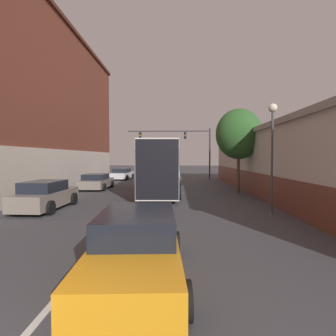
% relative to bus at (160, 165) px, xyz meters
% --- Properties ---
extents(lane_center_line, '(0.14, 45.33, 0.01)m').
position_rel_bus_xyz_m(lane_center_line, '(-1.04, -0.48, -2.05)').
color(lane_center_line, silver).
rests_on(lane_center_line, ground_plane).
extents(building_left_brick, '(9.58, 28.82, 13.51)m').
position_rel_bus_xyz_m(building_left_brick, '(-12.12, 0.60, 4.82)').
color(building_left_brick, brown).
rests_on(building_left_brick, ground_plane).
extents(building_right_storefront, '(8.86, 28.54, 4.60)m').
position_rel_bus_xyz_m(building_right_storefront, '(10.68, -0.59, 0.37)').
color(building_right_storefront, beige).
rests_on(building_right_storefront, ground_plane).
extents(bus, '(2.98, 10.17, 3.67)m').
position_rel_bus_xyz_m(bus, '(0.00, 0.00, 0.00)').
color(bus, silver).
rests_on(bus, ground_plane).
extents(hatchback_foreground, '(2.21, 4.58, 1.43)m').
position_rel_bus_xyz_m(hatchback_foreground, '(0.34, -13.64, -1.37)').
color(hatchback_foreground, orange).
rests_on(hatchback_foreground, ground_plane).
extents(parked_car_left_near, '(2.00, 4.21, 1.45)m').
position_rel_bus_xyz_m(parked_car_left_near, '(-5.36, -6.30, -1.36)').
color(parked_car_left_near, slate).
rests_on(parked_car_left_near, ground_plane).
extents(parked_car_left_mid, '(2.29, 4.36, 1.30)m').
position_rel_bus_xyz_m(parked_car_left_mid, '(-5.22, 11.63, -1.43)').
color(parked_car_left_mid, silver).
rests_on(parked_car_left_mid, ground_plane).
extents(parked_car_left_far, '(2.17, 4.01, 1.26)m').
position_rel_bus_xyz_m(parked_car_left_far, '(-5.37, 2.09, -1.44)').
color(parked_car_left_far, slate).
rests_on(parked_car_left_far, ground_plane).
extents(traffic_signal_gantry, '(9.87, 0.36, 6.03)m').
position_rel_bus_xyz_m(traffic_signal_gantry, '(2.08, 12.17, 2.42)').
color(traffic_signal_gantry, '#333338').
rests_on(traffic_signal_gantry, ground_plane).
extents(street_lamp, '(0.40, 0.40, 5.08)m').
position_rel_bus_xyz_m(street_lamp, '(5.60, -6.96, 1.35)').
color(street_lamp, '#47474C').
rests_on(street_lamp, ground_plane).
extents(street_tree_near, '(3.27, 2.94, 6.08)m').
position_rel_bus_xyz_m(street_tree_near, '(5.66, -0.22, 2.21)').
color(street_tree_near, brown).
rests_on(street_tree_near, ground_plane).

